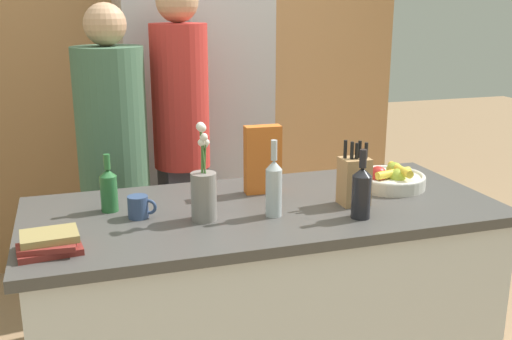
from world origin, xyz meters
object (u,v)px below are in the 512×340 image
at_px(refrigerator, 193,116).
at_px(coffee_mug, 139,207).
at_px(person_in_blue, 182,134).
at_px(book_stack, 49,243).
at_px(flower_vase, 204,191).
at_px(bottle_wine, 361,191).
at_px(person_at_sink, 114,160).
at_px(bottle_vinegar, 109,189).
at_px(fruit_bowl, 390,179).
at_px(cereal_box, 263,160).
at_px(knife_block, 354,180).
at_px(bottle_oil, 275,186).

xyz_separation_m(refrigerator, coffee_mug, (-0.50, -1.40, -0.06)).
xyz_separation_m(coffee_mug, person_in_blue, (0.32, 0.82, 0.09)).
bearing_deg(person_in_blue, book_stack, -134.62).
relative_size(flower_vase, bottle_wine, 1.40).
bearing_deg(flower_vase, person_at_sink, 107.46).
xyz_separation_m(refrigerator, bottle_vinegar, (-0.60, -1.29, -0.02)).
distance_m(fruit_bowl, cereal_box, 0.56).
relative_size(cereal_box, coffee_mug, 2.69).
bearing_deg(cereal_box, knife_block, -40.72).
distance_m(refrigerator, cereal_box, 1.24).
xyz_separation_m(cereal_box, bottle_wine, (0.25, -0.40, -0.04)).
height_order(book_stack, person_in_blue, person_in_blue).
bearing_deg(cereal_box, person_at_sink, 135.04).
bearing_deg(fruit_bowl, bottle_oil, -162.57).
bearing_deg(person_in_blue, bottle_oil, -93.46).
xyz_separation_m(flower_vase, person_in_blue, (0.09, 0.91, 0.02)).
relative_size(book_stack, bottle_vinegar, 0.94).
bearing_deg(bottle_vinegar, bottle_oil, -22.38).
bearing_deg(bottle_oil, coffee_mug, 165.01).
relative_size(knife_block, person_in_blue, 0.15).
height_order(knife_block, book_stack, knife_block).
bearing_deg(flower_vase, cereal_box, 39.05).
bearing_deg(cereal_box, bottle_oil, -99.47).
height_order(refrigerator, bottle_wine, refrigerator).
distance_m(flower_vase, bottle_wine, 0.58).
distance_m(knife_block, flower_vase, 0.60).
bearing_deg(book_stack, bottle_oil, 7.28).
bearing_deg(coffee_mug, flower_vase, -22.82).
bearing_deg(fruit_bowl, cereal_box, 169.70).
bearing_deg(cereal_box, coffee_mug, -163.79).
bearing_deg(bottle_oil, flower_vase, 172.30).
height_order(coffee_mug, bottle_wine, bottle_wine).
distance_m(person_at_sink, person_in_blue, 0.37).
relative_size(cereal_box, book_stack, 1.35).
relative_size(fruit_bowl, coffee_mug, 2.87).
xyz_separation_m(book_stack, bottle_oil, (0.80, 0.10, 0.08)).
bearing_deg(fruit_bowl, bottle_vinegar, 177.36).
height_order(refrigerator, bottle_oil, refrigerator).
relative_size(knife_block, coffee_mug, 2.45).
bearing_deg(bottle_vinegar, person_in_blue, 59.45).
relative_size(fruit_bowl, person_at_sink, 0.18).
distance_m(bottle_vinegar, bottle_wine, 0.95).
bearing_deg(person_in_blue, cereal_box, -85.45).
relative_size(bottle_oil, person_in_blue, 0.16).
xyz_separation_m(fruit_bowl, cereal_box, (-0.55, 0.10, 0.10)).
xyz_separation_m(flower_vase, bottle_wine, (0.56, -0.15, -0.01)).
xyz_separation_m(knife_block, flower_vase, (-0.60, 0.00, 0.01)).
xyz_separation_m(refrigerator, person_in_blue, (-0.18, -0.58, 0.02)).
relative_size(knife_block, flower_vase, 0.71).
distance_m(book_stack, bottle_wine, 1.10).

